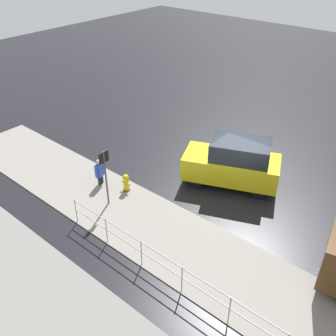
# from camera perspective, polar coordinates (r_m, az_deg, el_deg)

# --- Properties ---
(ground_plane) EXTENTS (60.00, 60.00, 0.00)m
(ground_plane) POSITION_cam_1_polar(r_m,az_deg,el_deg) (16.07, 10.14, -2.72)
(ground_plane) COLOR black
(kerb_strip) EXTENTS (24.00, 3.20, 0.04)m
(kerb_strip) POSITION_cam_1_polar(r_m,az_deg,el_deg) (13.33, 0.59, -10.84)
(kerb_strip) COLOR gray
(kerb_strip) RESTS_ON ground
(moving_hatchback) EXTENTS (4.25, 3.08, 2.06)m
(moving_hatchback) POSITION_cam_1_polar(r_m,az_deg,el_deg) (15.66, 9.92, 0.80)
(moving_hatchback) COLOR yellow
(moving_hatchback) RESTS_ON ground
(fire_hydrant) EXTENTS (0.42, 0.31, 0.80)m
(fire_hydrant) POSITION_cam_1_polar(r_m,az_deg,el_deg) (15.41, -6.41, -2.27)
(fire_hydrant) COLOR gold
(fire_hydrant) RESTS_ON ground
(pedestrian) EXTENTS (0.34, 0.55, 1.22)m
(pedestrian) POSITION_cam_1_polar(r_m,az_deg,el_deg) (15.80, -10.39, -0.43)
(pedestrian) COLOR blue
(pedestrian) RESTS_ON ground
(metal_railing) EXTENTS (8.21, 0.04, 1.05)m
(metal_railing) POSITION_cam_1_polar(r_m,az_deg,el_deg) (11.68, -1.10, -14.01)
(metal_railing) COLOR #B7BABF
(metal_railing) RESTS_ON ground
(sign_post) EXTENTS (0.07, 0.44, 2.40)m
(sign_post) POSITION_cam_1_polar(r_m,az_deg,el_deg) (14.14, -9.56, -0.38)
(sign_post) COLOR #4C4C51
(sign_post) RESTS_ON ground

